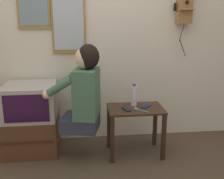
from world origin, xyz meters
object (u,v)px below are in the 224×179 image
(wall_mirror, at_px, (69,20))
(water_bottle, at_px, (134,95))
(cell_phone_spare, at_px, (146,106))
(toothbrush, at_px, (141,110))
(cell_phone_held, at_px, (127,109))
(wall_phone_antique, at_px, (185,4))
(television, at_px, (30,101))
(person, at_px, (84,90))
(framed_picture, at_px, (33,4))

(wall_mirror, height_order, water_bottle, wall_mirror)
(cell_phone_spare, height_order, toothbrush, toothbrush)
(cell_phone_spare, distance_m, toothbrush, 0.15)
(wall_mirror, relative_size, cell_phone_spare, 5.41)
(toothbrush, bearing_deg, cell_phone_held, 113.00)
(wall_phone_antique, xyz_separation_m, wall_mirror, (-1.30, 0.04, -0.17))
(television, relative_size, wall_mirror, 0.76)
(wall_mirror, bearing_deg, person, -74.50)
(cell_phone_spare, bearing_deg, toothbrush, -83.26)
(wall_mirror, xyz_separation_m, cell_phone_held, (0.58, -0.50, -0.88))
(person, distance_m, water_bottle, 0.57)
(water_bottle, bearing_deg, person, -164.14)
(framed_picture, bearing_deg, television, -103.16)
(person, bearing_deg, television, 79.21)
(wall_mirror, xyz_separation_m, cell_phone_spare, (0.80, -0.43, -0.88))
(person, relative_size, cell_phone_spare, 6.58)
(cell_phone_held, xyz_separation_m, cell_phone_spare, (0.22, 0.07, 0.00))
(cell_phone_held, height_order, toothbrush, toothbrush)
(framed_picture, bearing_deg, person, -45.50)
(wall_mirror, bearing_deg, toothbrush, -37.74)
(wall_phone_antique, distance_m, cell_phone_held, 1.36)
(television, distance_m, framed_picture, 1.04)
(person, relative_size, water_bottle, 3.70)
(television, relative_size, cell_phone_spare, 4.09)
(person, distance_m, television, 0.65)
(person, bearing_deg, cell_phone_held, -75.11)
(television, bearing_deg, toothbrush, -14.25)
(television, bearing_deg, person, -23.90)
(television, relative_size, cell_phone_held, 3.96)
(wall_phone_antique, relative_size, cell_phone_held, 6.03)
(cell_phone_held, height_order, cell_phone_spare, same)
(wall_phone_antique, bearing_deg, wall_mirror, 178.20)
(person, xyz_separation_m, television, (-0.57, 0.25, -0.18))
(framed_picture, distance_m, cell_phone_spare, 1.63)
(television, relative_size, framed_picture, 1.05)
(television, xyz_separation_m, water_bottle, (1.11, -0.10, 0.06))
(framed_picture, distance_m, cell_phone_held, 1.50)
(cell_phone_held, bearing_deg, framed_picture, 131.30)
(wall_phone_antique, distance_m, framed_picture, 1.67)
(wall_mirror, height_order, cell_phone_spare, wall_mirror)
(cell_phone_held, height_order, water_bottle, water_bottle)
(person, bearing_deg, water_bottle, -61.03)
(wall_phone_antique, height_order, water_bottle, wall_phone_antique)
(television, bearing_deg, wall_mirror, 31.45)
(framed_picture, bearing_deg, water_bottle, -19.37)
(cell_phone_held, bearing_deg, cell_phone_spare, -3.00)
(wall_phone_antique, distance_m, wall_mirror, 1.31)
(television, xyz_separation_m, cell_phone_held, (1.01, -0.24, -0.05))
(framed_picture, xyz_separation_m, toothbrush, (1.08, -0.56, -1.05))
(framed_picture, distance_m, water_bottle, 1.46)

